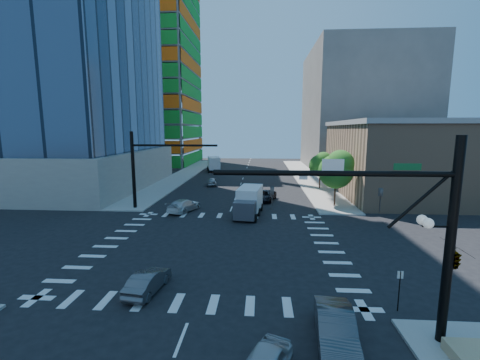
{
  "coord_description": "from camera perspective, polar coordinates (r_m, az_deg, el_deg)",
  "views": [
    {
      "loc": [
        3.53,
        -24.96,
        9.36
      ],
      "look_at": [
        1.32,
        8.0,
        4.15
      ],
      "focal_mm": 24.0,
      "sensor_mm": 36.0,
      "label": 1
    }
  ],
  "objects": [
    {
      "name": "car_nb_right",
      "position": [
        15.96,
        16.62,
        -24.06
      ],
      "size": [
        2.02,
        4.71,
        1.51
      ],
      "primitive_type": "imported",
      "rotation": [
        0.0,
        0.0,
        -0.09
      ],
      "color": "#434347",
      "rests_on": "ground"
    },
    {
      "name": "no_parking_sign",
      "position": [
        19.23,
        26.49,
        -16.53
      ],
      "size": [
        0.3,
        0.06,
        2.2
      ],
      "color": "black",
      "rests_on": "ground"
    },
    {
      "name": "signal_mast_nw",
      "position": [
        39.08,
        -16.46,
        2.93
      ],
      "size": [
        10.2,
        0.4,
        9.0
      ],
      "color": "black",
      "rests_on": "sidewalk_nw"
    },
    {
      "name": "ground",
      "position": [
        26.89,
        -4.03,
        -11.42
      ],
      "size": [
        160.0,
        160.0,
        0.0
      ],
      "primitive_type": "plane",
      "color": "black",
      "rests_on": "ground"
    },
    {
      "name": "car_nb_far",
      "position": [
        42.65,
        4.51,
        -2.81
      ],
      "size": [
        3.33,
        5.23,
        1.34
      ],
      "primitive_type": "imported",
      "rotation": [
        0.0,
        0.0,
        -0.24
      ],
      "color": "black",
      "rests_on": "ground"
    },
    {
      "name": "sidewalk_ne",
      "position": [
        66.23,
        11.58,
        0.73
      ],
      "size": [
        5.0,
        60.0,
        0.15
      ],
      "primitive_type": "cube",
      "color": "#9A9791",
      "rests_on": "ground"
    },
    {
      "name": "construction_building",
      "position": [
        93.49,
        -16.37,
        18.01
      ],
      "size": [
        25.16,
        34.5,
        70.6
      ],
      "color": "gray",
      "rests_on": "ground"
    },
    {
      "name": "box_truck_far",
      "position": [
        72.97,
        -4.69,
        2.72
      ],
      "size": [
        3.93,
        6.69,
        3.29
      ],
      "rotation": [
        0.0,
        0.0,
        3.35
      ],
      "color": "black",
      "rests_on": "ground"
    },
    {
      "name": "tree_south",
      "position": [
        40.19,
        16.9,
        1.9
      ],
      "size": [
        4.16,
        4.16,
        6.82
      ],
      "color": "#382316",
      "rests_on": "sidewalk_ne"
    },
    {
      "name": "commercial_building",
      "position": [
        51.79,
        28.37,
        3.41
      ],
      "size": [
        20.5,
        22.5,
        10.6
      ],
      "color": "#A07B5D",
      "rests_on": "ground"
    },
    {
      "name": "tree_north",
      "position": [
        52.0,
        14.24,
        2.76
      ],
      "size": [
        3.54,
        3.52,
        5.78
      ],
      "color": "#382316",
      "rests_on": "sidewalk_ne"
    },
    {
      "name": "signal_mast_se",
      "position": [
        15.81,
        30.55,
        -8.28
      ],
      "size": [
        10.51,
        2.48,
        9.0
      ],
      "color": "black",
      "rests_on": "sidewalk_se"
    },
    {
      "name": "car_sb_cross",
      "position": [
        20.26,
        -16.05,
        -16.93
      ],
      "size": [
        1.82,
        3.94,
        1.25
      ],
      "primitive_type": "imported",
      "rotation": [
        0.0,
        0.0,
        3.01
      ],
      "color": "#4C4D51",
      "rests_on": "ground"
    },
    {
      "name": "bg_building_ne",
      "position": [
        83.46,
        20.6,
        11.6
      ],
      "size": [
        24.0,
        30.0,
        28.0
      ],
      "primitive_type": "cube",
      "color": "#635D59",
      "rests_on": "ground"
    },
    {
      "name": "road_markings",
      "position": [
        26.89,
        -4.03,
        -11.41
      ],
      "size": [
        20.0,
        20.0,
        0.01
      ],
      "primitive_type": "cube",
      "color": "silver",
      "rests_on": "ground"
    },
    {
      "name": "box_truck_near",
      "position": [
        34.98,
        1.51,
        -4.28
      ],
      "size": [
        3.2,
        6.07,
        3.04
      ],
      "rotation": [
        0.0,
        0.0,
        -0.13
      ],
      "color": "black",
      "rests_on": "ground"
    },
    {
      "name": "car_sb_near",
      "position": [
        37.61,
        -9.93,
        -4.45
      ],
      "size": [
        3.55,
        5.33,
        1.43
      ],
      "primitive_type": "imported",
      "rotation": [
        0.0,
        0.0,
        2.8
      ],
      "color": "silver",
      "rests_on": "ground"
    },
    {
      "name": "sidewalk_nw",
      "position": [
        67.55,
        -9.93,
        0.93
      ],
      "size": [
        5.0,
        60.0,
        0.15
      ],
      "primitive_type": "cube",
      "color": "#9A9791",
      "rests_on": "ground"
    },
    {
      "name": "car_sb_mid",
      "position": [
        54.27,
        -4.97,
        -0.3
      ],
      "size": [
        1.97,
        3.98,
        1.3
      ],
      "primitive_type": "imported",
      "rotation": [
        0.0,
        0.0,
        3.26
      ],
      "color": "gray",
      "rests_on": "ground"
    }
  ]
}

